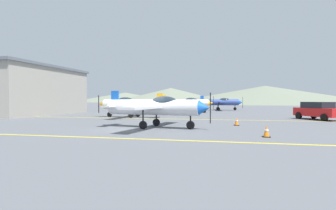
{
  "coord_description": "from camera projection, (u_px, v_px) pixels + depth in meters",
  "views": [
    {
      "loc": [
        5.45,
        -15.91,
        1.87
      ],
      "look_at": [
        -1.29,
        14.0,
        1.2
      ],
      "focal_mm": 28.89,
      "sensor_mm": 36.0,
      "label": 1
    }
  ],
  "objects": [
    {
      "name": "airplane_near",
      "position": [
        156.0,
        107.0,
        17.56
      ],
      "size": [
        7.15,
        8.19,
        2.45
      ],
      "color": "silver",
      "rests_on": "ground_plane"
    },
    {
      "name": "apron_line_near",
      "position": [
        112.0,
        138.0,
        12.92
      ],
      "size": [
        80.0,
        0.16,
        0.01
      ],
      "primitive_type": "cube",
      "color": "yellow",
      "rests_on": "ground_plane"
    },
    {
      "name": "ground_plane",
      "position": [
        139.0,
        129.0,
        16.76
      ],
      "size": [
        400.0,
        400.0,
        0.0
      ],
      "primitive_type": "plane",
      "color": "#54565B"
    },
    {
      "name": "traffic_cone_side",
      "position": [
        237.0,
        121.0,
        19.14
      ],
      "size": [
        0.36,
        0.36,
        0.59
      ],
      "color": "black",
      "rests_on": "ground_plane"
    },
    {
      "name": "hill_left",
      "position": [
        125.0,
        97.0,
        184.01
      ],
      "size": [
        72.05,
        72.05,
        6.3
      ],
      "primitive_type": "cone",
      "color": "slate",
      "rests_on": "ground_plane"
    },
    {
      "name": "hill_centerleft",
      "position": [
        171.0,
        95.0,
        166.11
      ],
      "size": [
        70.31,
        70.31,
        8.74
      ],
      "primitive_type": "cone",
      "color": "slate",
      "rests_on": "ground_plane"
    },
    {
      "name": "airplane_back",
      "position": [
        221.0,
        102.0,
        45.22
      ],
      "size": [
        7.13,
        8.19,
        2.45
      ],
      "color": "#33478C",
      "rests_on": "ground_plane"
    },
    {
      "name": "traffic_cone_front",
      "position": [
        266.0,
        131.0,
        13.27
      ],
      "size": [
        0.36,
        0.36,
        0.59
      ],
      "color": "black",
      "rests_on": "ground_plane"
    },
    {
      "name": "apron_line_far",
      "position": [
        169.0,
        119.0,
        25.39
      ],
      "size": [
        80.0,
        0.16,
        0.01
      ],
      "primitive_type": "cube",
      "color": "yellow",
      "rests_on": "ground_plane"
    },
    {
      "name": "airplane_mid",
      "position": [
        130.0,
        104.0,
        27.7
      ],
      "size": [
        7.06,
        8.14,
        2.45
      ],
      "color": "silver",
      "rests_on": "ground_plane"
    },
    {
      "name": "hill_centerright",
      "position": [
        265.0,
        95.0,
        120.85
      ],
      "size": [
        88.81,
        88.81,
        7.83
      ],
      "primitive_type": "cone",
      "color": "slate",
      "rests_on": "ground_plane"
    },
    {
      "name": "hangar_building",
      "position": [
        20.0,
        91.0,
        32.76
      ],
      "size": [
        10.4,
        14.56,
        5.8
      ],
      "color": "#9E998E",
      "rests_on": "ground_plane"
    },
    {
      "name": "car_sedan",
      "position": [
        318.0,
        110.0,
        24.42
      ],
      "size": [
        3.72,
        4.62,
        1.62
      ],
      "color": "red",
      "rests_on": "ground_plane"
    },
    {
      "name": "airplane_far",
      "position": [
        187.0,
        103.0,
        36.65
      ],
      "size": [
        7.15,
        8.18,
        2.45
      ],
      "color": "silver",
      "rests_on": "ground_plane"
    }
  ]
}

